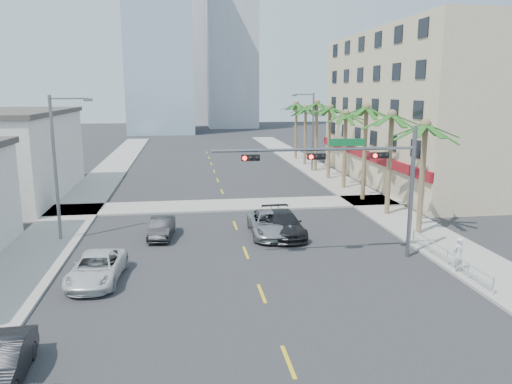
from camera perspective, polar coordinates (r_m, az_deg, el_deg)
ground at (r=20.07m, az=2.49°, el=-15.95°), size 260.00×260.00×0.00m
sidewalk_right at (r=41.54m, az=13.72°, el=-1.56°), size 4.00×120.00×0.15m
sidewalk_left at (r=39.55m, az=-20.60°, el=-2.64°), size 4.00×120.00×0.15m
sidewalk_cross at (r=40.68m, az=-3.26°, el=-1.52°), size 80.00×4.00×0.15m
building_right at (r=53.86m, az=20.13°, el=8.98°), size 15.25×28.00×15.00m
tower_far_left at (r=113.54m, az=-11.09°, el=18.82°), size 14.00×14.00×48.00m
tower_far_right at (r=129.75m, az=-2.83°, el=20.75°), size 12.00×12.00×60.00m
tower_far_center at (r=142.96m, az=-8.38°, el=16.15°), size 16.00×16.00×42.00m
traffic_signal_mast at (r=27.36m, az=11.45°, el=2.49°), size 11.12×0.54×7.20m
palm_tree_0 at (r=33.14m, az=18.81°, el=7.17°), size 4.80×4.80×7.80m
palm_tree_1 at (r=37.82m, az=15.27°, el=8.38°), size 4.80×4.80×8.16m
palm_tree_2 at (r=42.63m, az=12.51°, el=9.29°), size 4.80×4.80×8.52m
palm_tree_3 at (r=47.55m, az=10.26°, el=8.75°), size 4.80×4.80×7.80m
palm_tree_4 at (r=52.50m, az=8.47°, el=9.43°), size 4.80×4.80×8.16m
palm_tree_5 at (r=57.49m, az=6.98°, el=9.99°), size 4.80×4.80×8.52m
palm_tree_6 at (r=62.54m, az=5.71°, el=9.51°), size 4.80×4.80×7.80m
palm_tree_7 at (r=67.59m, az=4.65°, el=9.97°), size 4.80×4.80×8.16m
streetlight_left at (r=32.66m, az=-21.68°, el=3.33°), size 2.55×0.25×9.00m
streetlight_right at (r=57.47m, az=6.33°, el=7.29°), size 2.55×0.25×9.00m
guardrail at (r=28.50m, az=21.07°, el=-6.80°), size 0.08×8.08×1.00m
car_parked_mid at (r=18.83m, az=-27.08°, el=-16.96°), size 1.66×4.17×1.35m
car_parked_far at (r=25.97m, az=-17.74°, el=-8.30°), size 2.66×5.12×1.38m
car_lane_left at (r=32.49m, az=-10.74°, el=-4.04°), size 1.71×4.01×1.28m
car_lane_center at (r=32.43m, az=1.61°, el=-3.64°), size 2.69×5.59×1.54m
car_lane_right at (r=32.35m, az=3.13°, el=-3.67°), size 2.40×5.45×1.55m
pedestrian at (r=27.60m, az=22.09°, el=-6.64°), size 0.76×0.62×1.80m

